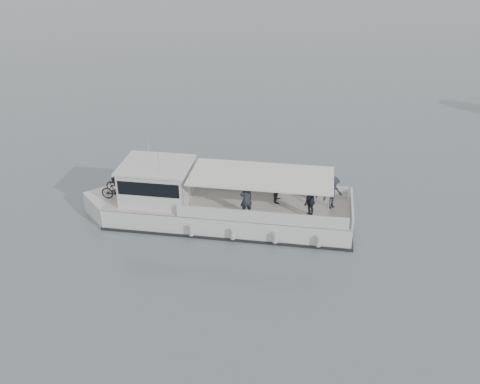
{
  "coord_description": "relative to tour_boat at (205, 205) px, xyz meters",
  "views": [
    {
      "loc": [
        7.06,
        -22.25,
        12.48
      ],
      "look_at": [
        5.68,
        -1.72,
        1.6
      ],
      "focal_mm": 40.0,
      "sensor_mm": 36.0,
      "label": 1
    }
  ],
  "objects": [
    {
      "name": "ground",
      "position": [
        -4.11,
        1.62,
        -0.85
      ],
      "size": [
        1400.0,
        1400.0,
        0.0
      ],
      "primitive_type": "plane",
      "color": "slate",
      "rests_on": "ground"
    },
    {
      "name": "tour_boat",
      "position": [
        0.0,
        0.0,
        0.0
      ],
      "size": [
        12.38,
        4.02,
        5.15
      ],
      "rotation": [
        0.0,
        0.0,
        -0.09
      ],
      "color": "white",
      "rests_on": "ground"
    }
  ]
}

